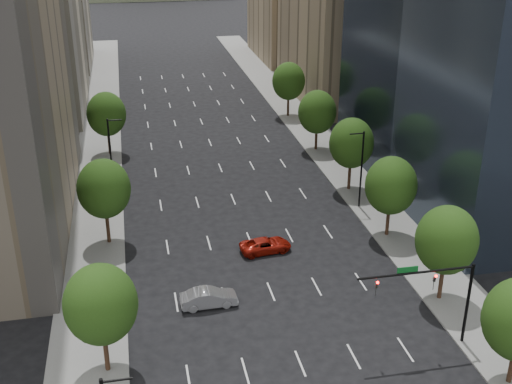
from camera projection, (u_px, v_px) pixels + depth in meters
sidewalk_left at (96, 210)px, 72.33m from camera, size 6.00×200.00×0.15m
sidewalk_right at (360, 188)px, 77.95m from camera, size 6.00×200.00×0.15m
midrise_cream_left at (29, 0)px, 102.08m from camera, size 14.00×30.00×35.00m
filler_left at (53, 21)px, 135.10m from camera, size 14.00×26.00×18.00m
parking_tan_right at (339, 10)px, 109.46m from camera, size 14.00×30.00×30.00m
filler_right at (290, 21)px, 141.86m from camera, size 14.00×26.00×16.00m
tree_right_1 at (447, 240)px, 53.87m from camera, size 5.20×5.20×8.75m
tree_right_2 at (391, 186)px, 64.68m from camera, size 5.20×5.20×8.61m
tree_right_3 at (351, 143)px, 75.32m from camera, size 5.20×5.20×8.89m
tree_right_4 at (317, 112)px, 88.04m from camera, size 5.20×5.20×8.46m
tree_right_5 at (289, 81)px, 102.26m from camera, size 5.20×5.20×8.75m
tree_left_0 at (101, 304)px, 45.22m from camera, size 5.20×5.20×8.75m
tree_left_1 at (104, 189)px, 63.05m from camera, size 5.20×5.20×8.97m
tree_left_2 at (106, 114)px, 86.46m from camera, size 5.20×5.20×8.68m
streetlight_rn at (361, 168)px, 71.16m from camera, size 1.70×0.20×9.00m
streetlight_ln at (111, 153)px, 75.26m from camera, size 1.70×0.20×9.00m
traffic_signal at (440, 289)px, 48.09m from camera, size 9.12×0.40×7.38m
car_silver at (209, 298)px, 54.90m from camera, size 4.88×1.83×1.59m
car_red_far at (266, 245)px, 63.58m from camera, size 5.29×2.91×1.40m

